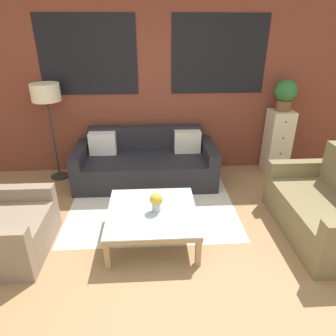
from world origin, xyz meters
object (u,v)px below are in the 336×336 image
at_px(settee_vintage, 327,210).
at_px(coffee_table, 152,214).
at_px(armchair_corner, 3,229).
at_px(potted_plant, 285,93).
at_px(floor_lamp, 46,97).
at_px(couch_dark, 146,164).
at_px(flower_vase, 156,201).
at_px(drawer_cabinet, 277,142).

distance_m(settee_vintage, coffee_table, 1.96).
relative_size(settee_vintage, coffee_table, 1.49).
relative_size(armchair_corner, potted_plant, 2.04).
bearing_deg(potted_plant, coffee_table, -140.86).
bearing_deg(floor_lamp, couch_dark, -7.98).
bearing_deg(coffee_table, flower_vase, -11.23).
distance_m(settee_vintage, drawer_cabinet, 1.68).
distance_m(drawer_cabinet, flower_vase, 2.58).
distance_m(settee_vintage, armchair_corner, 3.52).
bearing_deg(couch_dark, flower_vase, -84.75).
height_order(settee_vintage, flower_vase, settee_vintage).
bearing_deg(coffee_table, floor_lamp, 132.28).
xyz_separation_m(drawer_cabinet, potted_plant, (-0.00, 0.00, 0.77)).
xyz_separation_m(couch_dark, flower_vase, (0.13, -1.43, 0.21)).
xyz_separation_m(potted_plant, flower_vase, (-1.97, -1.65, -0.78)).
xyz_separation_m(settee_vintage, potted_plant, (0.06, 1.67, 0.96)).
distance_m(armchair_corner, floor_lamp, 2.01).
bearing_deg(settee_vintage, armchair_corner, -178.36).
distance_m(floor_lamp, drawer_cabinet, 3.57).
height_order(couch_dark, potted_plant, potted_plant).
distance_m(couch_dark, coffee_table, 1.42).
height_order(floor_lamp, drawer_cabinet, floor_lamp).
bearing_deg(floor_lamp, coffee_table, -47.72).
bearing_deg(floor_lamp, potted_plant, 0.55).
bearing_deg(settee_vintage, couch_dark, 144.85).
distance_m(coffee_table, flower_vase, 0.18).
bearing_deg(armchair_corner, settee_vintage, 1.64).
bearing_deg(couch_dark, armchair_corner, -133.54).
relative_size(potted_plant, flower_vase, 2.12).
distance_m(floor_lamp, flower_vase, 2.35).
bearing_deg(coffee_table, drawer_cabinet, 39.14).
relative_size(armchair_corner, floor_lamp, 0.65).
height_order(armchair_corner, flower_vase, armchair_corner).
height_order(couch_dark, armchair_corner, armchair_corner).
xyz_separation_m(settee_vintage, drawer_cabinet, (0.06, 1.67, 0.20)).
height_order(potted_plant, flower_vase, potted_plant).
xyz_separation_m(couch_dark, settee_vintage, (2.05, -1.44, 0.03)).
bearing_deg(settee_vintage, flower_vase, 179.54).
bearing_deg(flower_vase, couch_dark, 95.25).
relative_size(settee_vintage, flower_vase, 6.61).
xyz_separation_m(couch_dark, floor_lamp, (-1.38, 0.19, 1.00)).
xyz_separation_m(settee_vintage, floor_lamp, (-3.43, 1.64, 0.96)).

